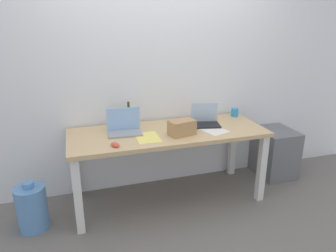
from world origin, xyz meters
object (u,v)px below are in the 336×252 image
at_px(beer_bottle, 129,117).
at_px(coffee_mug, 235,112).
at_px(desk, 168,140).
at_px(computer_mouse, 115,145).
at_px(laptop_left, 124,128).
at_px(filing_cabinet, 274,152).
at_px(laptop_right, 205,120).
at_px(water_cooler_jug, 32,207).
at_px(cardboard_box, 182,128).

relative_size(beer_bottle, coffee_mug, 2.77).
bearing_deg(desk, computer_mouse, -155.69).
relative_size(laptop_left, filing_cabinet, 0.59).
distance_m(laptop_right, water_cooler_jug, 1.84).
relative_size(laptop_left, water_cooler_jug, 0.72).
height_order(desk, laptop_left, laptop_left).
height_order(laptop_right, cardboard_box, laptop_right).
xyz_separation_m(laptop_right, coffee_mug, (0.44, 0.18, -0.00)).
relative_size(computer_mouse, water_cooler_jug, 0.22).
relative_size(computer_mouse, coffee_mug, 1.05).
relative_size(desk, laptop_right, 6.04).
bearing_deg(laptop_right, filing_cabinet, 4.86).
bearing_deg(laptop_right, computer_mouse, -162.22).
relative_size(beer_bottle, cardboard_box, 1.08).
height_order(beer_bottle, water_cooler_jug, beer_bottle).
xyz_separation_m(desk, coffee_mug, (0.86, 0.24, 0.14)).
bearing_deg(computer_mouse, laptop_left, 43.71).
bearing_deg(filing_cabinet, laptop_right, -175.14).
xyz_separation_m(laptop_right, water_cooler_jug, (-1.73, -0.18, -0.60)).
relative_size(desk, water_cooler_jug, 4.20).
distance_m(laptop_left, water_cooler_jug, 1.09).
relative_size(laptop_left, beer_bottle, 1.26).
bearing_deg(computer_mouse, desk, 1.06).
distance_m(desk, beer_bottle, 0.46).
height_order(desk, filing_cabinet, desk).
bearing_deg(filing_cabinet, laptop_left, -177.38).
bearing_deg(cardboard_box, laptop_left, 157.99).
relative_size(cardboard_box, water_cooler_jug, 0.53).
relative_size(desk, coffee_mug, 20.30).
xyz_separation_m(laptop_left, computer_mouse, (-0.13, -0.31, -0.04)).
height_order(cardboard_box, water_cooler_jug, cardboard_box).
xyz_separation_m(beer_bottle, computer_mouse, (-0.21, -0.49, -0.09)).
bearing_deg(desk, laptop_left, 171.49).
bearing_deg(beer_bottle, filing_cabinet, -3.13).
height_order(laptop_left, filing_cabinet, laptop_left).
bearing_deg(beer_bottle, water_cooler_jug, -159.55).
distance_m(desk, computer_mouse, 0.62).
bearing_deg(coffee_mug, cardboard_box, -153.33).
xyz_separation_m(beer_bottle, cardboard_box, (0.43, -0.38, -0.03)).
bearing_deg(beer_bottle, computer_mouse, -113.38).
bearing_deg(coffee_mug, filing_cabinet, -10.50).
bearing_deg(laptop_left, beer_bottle, 66.03).
relative_size(beer_bottle, filing_cabinet, 0.47).
bearing_deg(coffee_mug, computer_mouse, -160.84).
height_order(laptop_right, coffee_mug, laptop_right).
relative_size(desk, computer_mouse, 19.29).
bearing_deg(cardboard_box, desk, 122.78).
relative_size(laptop_left, cardboard_box, 1.37).
relative_size(cardboard_box, filing_cabinet, 0.43).
relative_size(laptop_right, filing_cabinet, 0.57).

